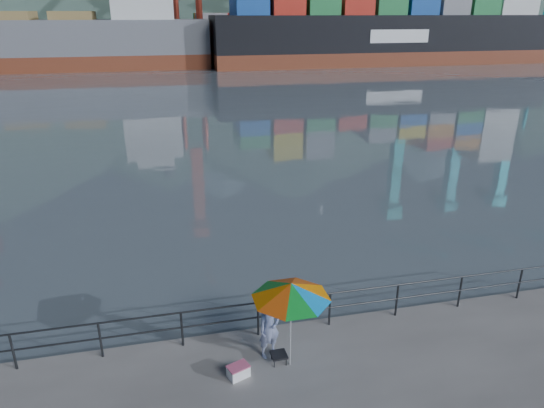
{
  "coord_description": "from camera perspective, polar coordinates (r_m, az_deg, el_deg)",
  "views": [
    {
      "loc": [
        -1.06,
        -8.93,
        8.09
      ],
      "look_at": [
        2.36,
        6.0,
        2.0
      ],
      "focal_mm": 32.0,
      "sensor_mm": 36.0,
      "label": 1
    }
  ],
  "objects": [
    {
      "name": "harbor_water",
      "position": [
        139.17,
        -13.11,
        17.81
      ],
      "size": [
        500.0,
        280.0,
        0.0
      ],
      "primitive_type": "cube",
      "color": "slate",
      "rests_on": "ground"
    },
    {
      "name": "far_dock",
      "position": [
        102.84,
        -7.02,
        17.01
      ],
      "size": [
        200.0,
        40.0,
        0.4
      ],
      "primitive_type": "cube",
      "color": "#514F4C",
      "rests_on": "ground"
    },
    {
      "name": "guardrail",
      "position": [
        13.09,
        -6.06,
        -13.78
      ],
      "size": [
        22.0,
        0.06,
        1.03
      ],
      "color": "#2D3033",
      "rests_on": "ground"
    },
    {
      "name": "container_stacks",
      "position": [
        107.88,
        3.75,
        19.01
      ],
      "size": [
        58.0,
        8.4,
        7.8
      ],
      "color": "orange",
      "rests_on": "ground"
    },
    {
      "name": "fisherman",
      "position": [
        12.37,
        -0.31,
        -14.29
      ],
      "size": [
        0.7,
        0.59,
        1.65
      ],
      "primitive_type": "imported",
      "rotation": [
        0.0,
        0.0,
        0.38
      ],
      "color": "navy",
      "rests_on": "ground"
    },
    {
      "name": "beach_umbrella",
      "position": [
        11.34,
        2.27,
        -10.16
      ],
      "size": [
        2.46,
        2.46,
        2.3
      ],
      "color": "white",
      "rests_on": "ground"
    },
    {
      "name": "folding_stool",
      "position": [
        12.55,
        0.82,
        -17.64
      ],
      "size": [
        0.39,
        0.39,
        0.25
      ],
      "color": "black",
      "rests_on": "ground"
    },
    {
      "name": "cooler_bag",
      "position": [
        12.19,
        -3.97,
        -19.09
      ],
      "size": [
        0.57,
        0.47,
        0.28
      ],
      "primitive_type": "cube",
      "rotation": [
        0.0,
        0.0,
        0.36
      ],
      "color": "white",
      "rests_on": "ground"
    },
    {
      "name": "fishing_rod",
      "position": [
        13.69,
        -1.24,
        -14.54
      ],
      "size": [
        0.27,
        1.87,
        1.33
      ],
      "primitive_type": "cylinder",
      "rotation": [
        0.96,
        0.0,
        -0.14
      ],
      "color": "black",
      "rests_on": "ground"
    },
    {
      "name": "bulk_carrier",
      "position": [
        84.19,
        -25.41,
        16.99
      ],
      "size": [
        53.36,
        9.24,
        14.5
      ],
      "color": "brown",
      "rests_on": "ground"
    },
    {
      "name": "container_ship",
      "position": [
        88.84,
        14.39,
        19.6
      ],
      "size": [
        58.37,
        9.73,
        18.1
      ],
      "color": "brown",
      "rests_on": "ground"
    }
  ]
}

